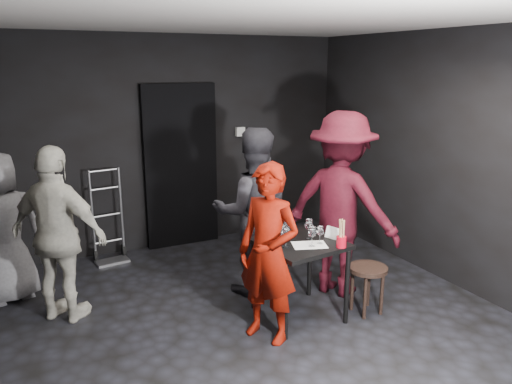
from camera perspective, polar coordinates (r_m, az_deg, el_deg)
name	(u,v)px	position (r m, az deg, el deg)	size (l,w,h in m)	color
floor	(267,326)	(4.74, 1.28, -15.11)	(4.50, 5.00, 0.02)	black
ceiling	(269,16)	(4.14, 1.50, 19.46)	(4.50, 5.00, 0.02)	silver
wall_back	(178,143)	(6.52, -8.86, 5.59)	(4.50, 0.04, 2.70)	black
wall_right	(459,161)	(5.62, 22.22, 3.26)	(0.04, 5.00, 2.70)	black
doorway	(181,166)	(6.51, -8.60, 2.91)	(0.95, 0.10, 2.10)	black
wallbox_upper	(240,132)	(6.76, -1.82, 6.92)	(0.12, 0.06, 0.12)	#B7B7B2
wallbox_lower	(254,134)	(6.85, -0.29, 6.61)	(0.10, 0.06, 0.14)	#B7B7B2
hand_truck	(110,244)	(6.35, -16.36, -5.72)	(0.38, 0.33, 1.14)	#B2B2B7
tasting_table	(300,251)	(4.67, 5.00, -6.76)	(0.72, 0.72, 0.75)	black
stool	(368,275)	(4.93, 12.65, -9.29)	(0.37, 0.37, 0.47)	black
server_red	(268,250)	(4.24, 1.42, -6.64)	(0.59, 0.39, 1.63)	#750D02
woman_black	(253,199)	(5.08, -0.30, -0.81)	(0.97, 0.53, 2.00)	#2A292F
man_maroon	(343,181)	(5.09, 9.86, 1.25)	(1.54, 0.72, 2.39)	#3C0A14
bystander_cream	(58,227)	(4.86, -21.71, -3.69)	(1.07, 0.51, 1.82)	beige
bystander_grey	(2,227)	(5.51, -27.02, -3.56)	(0.77, 0.42, 1.57)	gray
tasting_mat	(309,245)	(4.55, 6.12, -6.04)	(0.30, 0.20, 0.00)	white
wine_glass_a	(286,235)	(4.45, 3.47, -4.98)	(0.08, 0.08, 0.22)	white
wine_glass_b	(280,234)	(4.54, 2.74, -4.86)	(0.07, 0.07, 0.18)	white
wine_glass_c	(284,225)	(4.74, 3.26, -3.82)	(0.08, 0.08, 0.21)	white
wine_glass_d	(312,236)	(4.48, 6.44, -4.98)	(0.08, 0.08, 0.21)	white
wine_glass_e	(320,234)	(4.56, 7.33, -4.81)	(0.07, 0.07, 0.18)	white
wine_glass_f	(309,228)	(4.66, 6.07, -4.15)	(0.08, 0.08, 0.21)	white
wine_bottle	(273,232)	(4.51, 1.91, -4.61)	(0.07, 0.07, 0.30)	black
breadstick_cup	(342,234)	(4.50, 9.76, -4.73)	(0.09, 0.09, 0.28)	#BC0719
reserved_card	(332,233)	(4.72, 8.72, -4.65)	(0.09, 0.15, 0.11)	white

